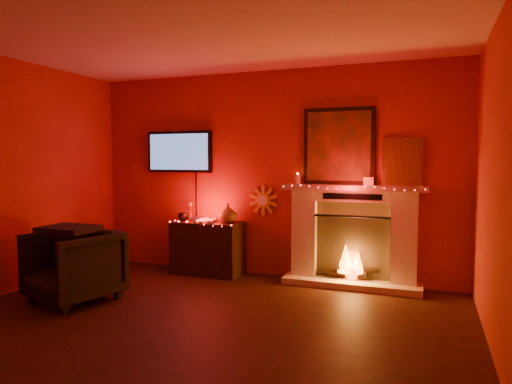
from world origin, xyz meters
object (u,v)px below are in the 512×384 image
tv (180,152)px  fireplace (352,226)px  sunburst_clock (263,200)px  console_table (208,245)px  armchair (73,266)px

tv → fireplace: bearing=-1.5°
sunburst_clock → console_table: bearing=-162.7°
console_table → armchair: console_table is taller
sunburst_clock → armchair: sunburst_clock is taller
sunburst_clock → tv: bearing=-178.8°
fireplace → tv: size_ratio=1.76×
fireplace → sunburst_clock: 1.23m
fireplace → console_table: 1.93m
sunburst_clock → console_table: 0.96m
fireplace → armchair: fireplace is taller
tv → armchair: size_ratio=1.47×
tv → console_table: size_ratio=1.29×
tv → sunburst_clock: tv is taller
sunburst_clock → armchair: (-1.54, -1.81, -0.62)m
tv → console_table: 1.39m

